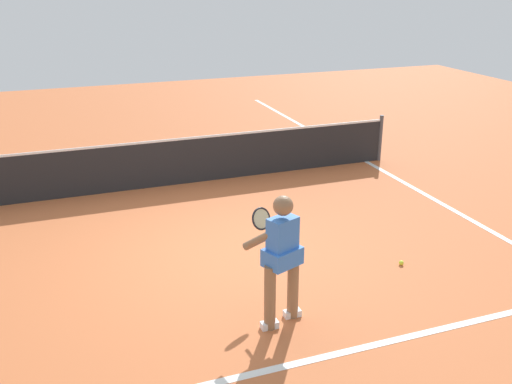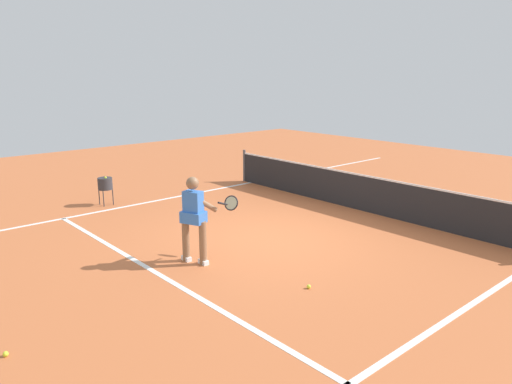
# 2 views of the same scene
# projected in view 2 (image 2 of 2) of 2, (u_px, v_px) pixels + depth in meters

# --- Properties ---
(ground_plane) EXTENTS (28.10, 28.10, 0.00)m
(ground_plane) POSITION_uv_depth(u_px,v_px,m) (269.00, 238.00, 9.96)
(ground_plane) COLOR #C66638
(service_line_marking) EXTENTS (8.23, 0.10, 0.01)m
(service_line_marking) POSITION_uv_depth(u_px,v_px,m) (154.00, 272.00, 8.26)
(service_line_marking) COLOR white
(service_line_marking) RESTS_ON ground
(sideline_left_marking) EXTENTS (0.10, 19.61, 0.01)m
(sideline_left_marking) POSITION_uv_depth(u_px,v_px,m) (163.00, 199.00, 12.96)
(sideline_left_marking) COLOR white
(sideline_left_marking) RESTS_ON ground
(sideline_right_marking) EXTENTS (0.10, 19.61, 0.01)m
(sideline_right_marking) POSITION_uv_depth(u_px,v_px,m) (465.00, 309.00, 6.96)
(sideline_right_marking) COLOR white
(sideline_right_marking) RESTS_ON ground
(court_net) EXTENTS (8.91, 0.08, 0.98)m
(court_net) POSITION_uv_depth(u_px,v_px,m) (362.00, 192.00, 11.83)
(court_net) COLOR #4C4C51
(court_net) RESTS_ON ground
(tennis_player) EXTENTS (0.67, 1.11, 1.55)m
(tennis_player) POSITION_uv_depth(u_px,v_px,m) (195.00, 216.00, 8.49)
(tennis_player) COLOR #8C6647
(tennis_player) RESTS_ON ground
(tennis_ball_near) EXTENTS (0.07, 0.07, 0.07)m
(tennis_ball_near) POSITION_uv_depth(u_px,v_px,m) (309.00, 287.00, 7.61)
(tennis_ball_near) COLOR #D1E533
(tennis_ball_near) RESTS_ON ground
(tennis_ball_mid) EXTENTS (0.07, 0.07, 0.07)m
(tennis_ball_mid) POSITION_uv_depth(u_px,v_px,m) (6.00, 354.00, 5.79)
(tennis_ball_mid) COLOR #D1E533
(tennis_ball_mid) RESTS_ON ground
(ball_hopper) EXTENTS (0.36, 0.36, 0.74)m
(ball_hopper) POSITION_uv_depth(u_px,v_px,m) (105.00, 184.00, 12.32)
(ball_hopper) COLOR #333338
(ball_hopper) RESTS_ON ground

